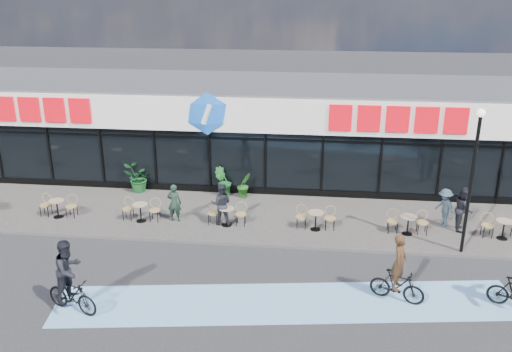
% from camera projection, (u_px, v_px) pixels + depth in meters
% --- Properties ---
extents(ground, '(120.00, 120.00, 0.00)m').
position_uv_depth(ground, '(171.00, 270.00, 18.23)').
color(ground, '#28282B').
rests_on(ground, ground).
extents(sidewalk, '(44.00, 5.00, 0.10)m').
position_uv_depth(sidewalk, '(199.00, 215.00, 22.42)').
color(sidewalk, '#57524D').
rests_on(sidewalk, ground).
extents(bike_lane, '(14.17, 4.13, 0.01)m').
position_uv_depth(bike_lane, '(287.00, 303.00, 16.41)').
color(bike_lane, '#75AEDD').
rests_on(bike_lane, ground).
extents(building, '(30.60, 6.57, 4.75)m').
position_uv_depth(building, '(221.00, 127.00, 26.70)').
color(building, black).
rests_on(building, ground).
extents(lamp_post, '(0.28, 0.28, 5.19)m').
position_uv_depth(lamp_post, '(473.00, 170.00, 18.24)').
color(lamp_post, black).
rests_on(lamp_post, sidewalk).
extents(bistro_set_2, '(1.54, 0.62, 0.90)m').
position_uv_depth(bistro_set_2, '(58.00, 206.00, 22.00)').
color(bistro_set_2, tan).
rests_on(bistro_set_2, sidewalk).
extents(bistro_set_3, '(1.54, 0.62, 0.90)m').
position_uv_depth(bistro_set_3, '(141.00, 210.00, 21.64)').
color(bistro_set_3, tan).
rests_on(bistro_set_3, sidewalk).
extents(bistro_set_4, '(1.54, 0.62, 0.90)m').
position_uv_depth(bistro_set_4, '(227.00, 214.00, 21.27)').
color(bistro_set_4, tan).
rests_on(bistro_set_4, sidewalk).
extents(bistro_set_5, '(1.54, 0.62, 0.90)m').
position_uv_depth(bistro_set_5, '(316.00, 218.00, 20.91)').
color(bistro_set_5, tan).
rests_on(bistro_set_5, sidewalk).
extents(bistro_set_6, '(1.54, 0.62, 0.90)m').
position_uv_depth(bistro_set_6, '(408.00, 222.00, 20.54)').
color(bistro_set_6, tan).
rests_on(bistro_set_6, sidewalk).
extents(bistro_set_7, '(1.54, 0.62, 0.90)m').
position_uv_depth(bistro_set_7, '(503.00, 226.00, 20.18)').
color(bistro_set_7, tan).
rests_on(bistro_set_7, sidewalk).
extents(potted_plant_left, '(1.51, 1.47, 1.28)m').
position_uv_depth(potted_plant_left, '(137.00, 179.00, 24.49)').
color(potted_plant_left, '#164E20').
rests_on(potted_plant_left, sidewalk).
extents(potted_plant_mid, '(0.89, 0.82, 1.32)m').
position_uv_depth(potted_plant_mid, '(223.00, 182.00, 24.06)').
color(potted_plant_mid, '#1A5E23').
rests_on(potted_plant_mid, sidewalk).
extents(potted_plant_right, '(0.80, 0.78, 1.13)m').
position_uv_depth(potted_plant_right, '(244.00, 185.00, 23.94)').
color(potted_plant_right, '#235E1A').
rests_on(potted_plant_right, sidewalk).
extents(patron_left, '(0.58, 0.39, 1.55)m').
position_uv_depth(patron_left, '(174.00, 203.00, 21.49)').
color(patron_left, '#1A2F23').
rests_on(patron_left, sidewalk).
extents(patron_right, '(0.86, 0.68, 1.71)m').
position_uv_depth(patron_right, '(221.00, 204.00, 21.18)').
color(patron_right, '#22242B').
rests_on(patron_right, sidewalk).
extents(pedestrian_a, '(0.92, 1.13, 1.52)m').
position_uv_depth(pedestrian_a, '(444.00, 207.00, 21.09)').
color(pedestrian_a, '#31414C').
rests_on(pedestrian_a, sidewalk).
extents(pedestrian_b, '(0.76, 0.92, 1.73)m').
position_uv_depth(pedestrian_b, '(464.00, 209.00, 20.69)').
color(pedestrian_b, black).
rests_on(pedestrian_b, sidewalk).
extents(cyclist_a, '(1.73, 1.04, 2.20)m').
position_uv_depth(cyclist_a, '(398.00, 277.00, 16.27)').
color(cyclist_a, black).
rests_on(cyclist_a, ground).
extents(cyclist_c, '(1.86, 1.09, 2.32)m').
position_uv_depth(cyclist_c, '(70.00, 282.00, 15.65)').
color(cyclist_c, black).
rests_on(cyclist_c, ground).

